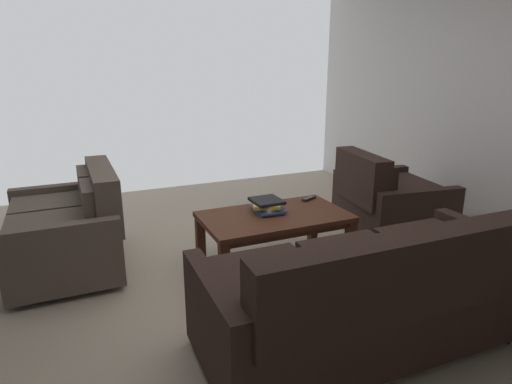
# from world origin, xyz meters

# --- Properties ---
(ground_plane) EXTENTS (5.13, 5.89, 0.01)m
(ground_plane) POSITION_xyz_m (0.00, 0.00, -0.00)
(ground_plane) COLOR tan
(sofa_main) EXTENTS (1.97, 0.87, 0.82)m
(sofa_main) POSITION_xyz_m (-0.36, 0.94, 0.36)
(sofa_main) COLOR black
(sofa_main) RESTS_ON ground
(loveseat_near) EXTENTS (0.83, 1.19, 0.82)m
(loveseat_near) POSITION_xyz_m (1.18, -0.89, 0.35)
(loveseat_near) COLOR black
(loveseat_near) RESTS_ON ground
(coffee_table) EXTENTS (1.17, 0.67, 0.45)m
(coffee_table) POSITION_xyz_m (-0.33, -0.26, 0.38)
(coffee_table) COLOR #4C2819
(coffee_table) RESTS_ON ground
(armchair_side) EXTENTS (0.97, 1.06, 0.82)m
(armchair_side) POSITION_xyz_m (-1.64, -0.45, 0.34)
(armchair_side) COLOR black
(armchair_side) RESTS_ON ground
(book_stack) EXTENTS (0.29, 0.32, 0.11)m
(book_stack) POSITION_xyz_m (-0.30, -0.34, 0.50)
(book_stack) COLOR #385693
(book_stack) RESTS_ON coffee_table
(tv_remote) EXTENTS (0.16, 0.10, 0.02)m
(tv_remote) POSITION_xyz_m (-0.78, -0.48, 0.46)
(tv_remote) COLOR black
(tv_remote) RESTS_ON coffee_table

